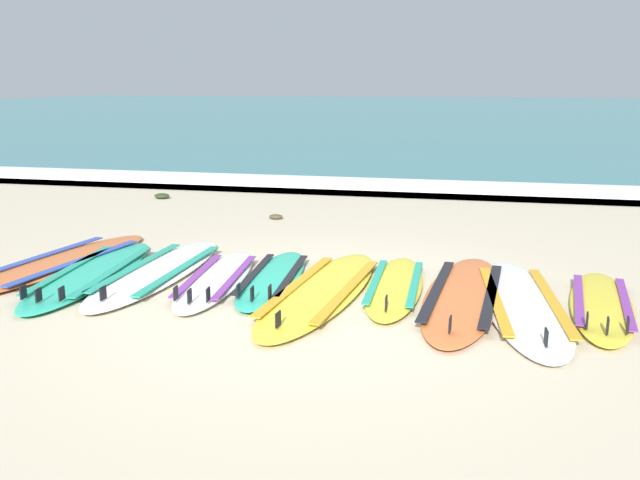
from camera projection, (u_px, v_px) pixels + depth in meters
The scene contains 15 objects.
ground_plane at pixel (306, 302), 5.61m from camera, with size 80.00×80.00×0.00m, color beige.
sea at pixel (447, 111), 39.10m from camera, with size 80.00×60.00×0.10m, color teal.
wave_foam_strip at pixel (389, 187), 11.24m from camera, with size 80.00×1.37×0.11m, color white.
surfboard_0 at pixel (58, 263), 6.68m from camera, with size 1.06×2.66×0.18m.
surfboard_1 at pixel (92, 273), 6.32m from camera, with size 0.82×2.45×0.18m.
surfboard_2 at pixel (158, 271), 6.38m from camera, with size 0.66×2.50×0.18m.
surfboard_3 at pixel (216, 279), 6.13m from camera, with size 0.66×2.00×0.18m.
surfboard_4 at pixel (273, 278), 6.17m from camera, with size 0.59×1.94×0.18m.
surfboard_5 at pixel (322, 291), 5.80m from camera, with size 0.92×2.64×0.18m.
surfboard_6 at pixel (395, 286), 5.93m from camera, with size 0.51×1.93×0.18m.
surfboard_7 at pixel (463, 295), 5.67m from camera, with size 0.84×2.54×0.18m.
surfboard_8 at pixel (523, 303), 5.47m from camera, with size 0.82×2.55×0.18m.
surfboard_9 at pixel (601, 305), 5.43m from camera, with size 0.73×1.99×0.18m.
seaweed_clump_near_shoreline at pixel (162, 196), 10.49m from camera, with size 0.24×0.19×0.08m, color #2D381E.
seaweed_clump_mid_sand at pixel (276, 217), 8.95m from camera, with size 0.18×0.15×0.06m, color #4C4228.
Camera 1 is at (1.25, -5.19, 1.81)m, focal length 37.80 mm.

